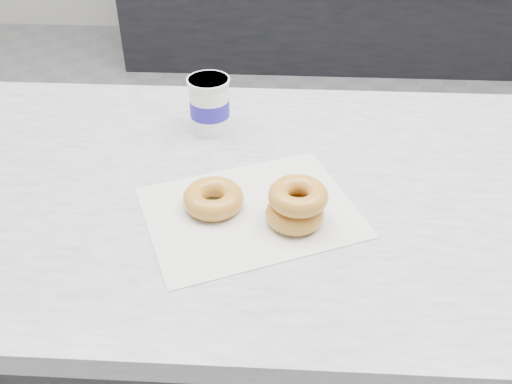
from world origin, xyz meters
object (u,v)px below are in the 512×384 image
Objects in this scene: donut_single at (213,198)px; donut_stack at (296,205)px; counter at (380,352)px; coffee_cup at (210,104)px.

donut_single is 0.77× the size of donut_stack.
donut_stack is at bearing -12.03° from donut_single.
donut_stack reaches higher than counter.
donut_stack is at bearing -155.15° from counter.
donut_single is 0.26m from coffee_cup.
donut_single reaches higher than counter.
coffee_cup is at bearing 121.22° from donut_stack.
donut_single is 0.14m from donut_stack.
donut_stack is (-0.21, -0.10, 0.48)m from counter.
donut_single is at bearing 167.97° from donut_stack.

